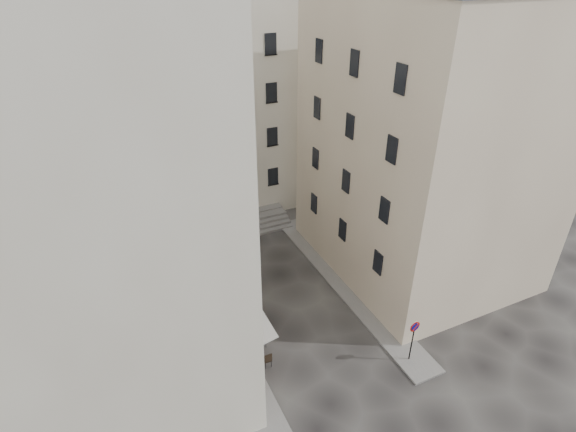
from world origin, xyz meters
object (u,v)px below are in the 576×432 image
bistro_table_b (255,343)px  no_parking_sign (414,334)px  bistro_table_a (258,362)px  pedestrian (246,322)px

bistro_table_b → no_parking_sign: bearing=-30.7°
bistro_table_a → bistro_table_b: (0.38, 1.41, -0.08)m
no_parking_sign → pedestrian: 9.42m
no_parking_sign → pedestrian: bearing=139.7°
no_parking_sign → bistro_table_a: 8.46m
bistro_table_a → pedestrian: pedestrian is taller
no_parking_sign → bistro_table_b: (-7.39, 4.40, -1.57)m
bistro_table_b → pedestrian: pedestrian is taller
bistro_table_a → bistro_table_b: bearing=75.1°
bistro_table_a → pedestrian: (0.32, 2.68, 0.45)m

